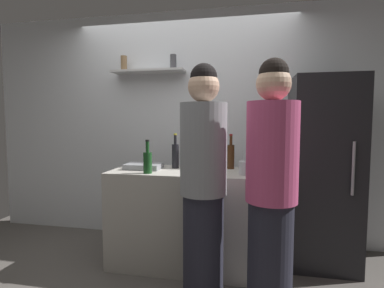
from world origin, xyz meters
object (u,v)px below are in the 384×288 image
(utensil_holder, at_px, (246,168))
(wine_bottle_amber_glass, at_px, (231,156))
(wine_bottle_dark_glass, at_px, (175,155))
(wine_bottle_pale_glass, at_px, (260,158))
(baking_pan, at_px, (144,166))
(water_bottle_plastic, at_px, (214,161))
(wine_bottle_green_glass, at_px, (148,161))
(person_pink_top, at_px, (271,194))
(refrigerator, at_px, (322,171))
(person_grey_hoodie, at_px, (203,187))

(utensil_holder, height_order, wine_bottle_amber_glass, wine_bottle_amber_glass)
(wine_bottle_dark_glass, xyz_separation_m, wine_bottle_pale_glass, (0.81, 0.03, -0.01))
(utensil_holder, bearing_deg, wine_bottle_dark_glass, 162.10)
(baking_pan, height_order, wine_bottle_pale_glass, wine_bottle_pale_glass)
(wine_bottle_pale_glass, xyz_separation_m, water_bottle_plastic, (-0.40, -0.25, -0.01))
(wine_bottle_amber_glass, height_order, wine_bottle_green_glass, wine_bottle_amber_glass)
(wine_bottle_green_glass, bearing_deg, water_bottle_plastic, 9.82)
(person_pink_top, bearing_deg, wine_bottle_amber_glass, 52.06)
(baking_pan, relative_size, utensil_holder, 1.56)
(refrigerator, height_order, baking_pan, refrigerator)
(wine_bottle_pale_glass, height_order, person_grey_hoodie, person_grey_hoodie)
(baking_pan, bearing_deg, wine_bottle_amber_glass, 11.92)
(person_grey_hoodie, bearing_deg, wine_bottle_green_glass, 0.19)
(wine_bottle_amber_glass, relative_size, person_pink_top, 0.19)
(wine_bottle_green_glass, xyz_separation_m, person_pink_top, (1.04, -0.47, -0.12))
(wine_bottle_dark_glass, bearing_deg, person_pink_top, -42.70)
(refrigerator, xyz_separation_m, wine_bottle_pale_glass, (-0.59, -0.17, 0.13))
(person_grey_hoodie, height_order, person_pink_top, person_grey_hoodie)
(baking_pan, xyz_separation_m, wine_bottle_dark_glass, (0.29, 0.10, 0.10))
(person_grey_hoodie, distance_m, person_pink_top, 0.49)
(utensil_holder, height_order, water_bottle_plastic, water_bottle_plastic)
(utensil_holder, distance_m, wine_bottle_dark_glass, 0.72)
(wine_bottle_dark_glass, bearing_deg, refrigerator, 7.84)
(refrigerator, relative_size, utensil_holder, 8.15)
(wine_bottle_green_glass, xyz_separation_m, person_grey_hoodie, (0.56, -0.37, -0.12))
(wine_bottle_amber_glass, bearing_deg, wine_bottle_green_glass, -150.38)
(utensil_holder, xyz_separation_m, wine_bottle_green_glass, (-0.85, -0.10, 0.05))
(baking_pan, xyz_separation_m, wine_bottle_amber_glass, (0.83, 0.17, 0.10))
(utensil_holder, bearing_deg, wine_bottle_pale_glass, 63.77)
(refrigerator, xyz_separation_m, baking_pan, (-1.69, -0.29, 0.04))
(water_bottle_plastic, bearing_deg, person_grey_hoodie, -92.16)
(wine_bottle_amber_glass, xyz_separation_m, wine_bottle_green_glass, (-0.70, -0.40, -0.02))
(water_bottle_plastic, bearing_deg, wine_bottle_dark_glass, 151.15)
(wine_bottle_dark_glass, distance_m, wine_bottle_green_glass, 0.37)
(wine_bottle_dark_glass, xyz_separation_m, wine_bottle_amber_glass, (0.54, 0.07, -0.00))
(utensil_holder, bearing_deg, wine_bottle_green_glass, -172.99)
(refrigerator, bearing_deg, baking_pan, -170.17)
(refrigerator, xyz_separation_m, person_pink_top, (-0.53, -0.99, 0.00))
(baking_pan, relative_size, wine_bottle_dark_glass, 0.99)
(wine_bottle_amber_glass, distance_m, wine_bottle_pale_glass, 0.28)
(person_pink_top, bearing_deg, baking_pan, 90.14)
(wine_bottle_pale_glass, bearing_deg, person_grey_hoodie, -119.85)
(water_bottle_plastic, distance_m, person_grey_hoodie, 0.49)
(baking_pan, distance_m, wine_bottle_dark_glass, 0.33)
(refrigerator, bearing_deg, wine_bottle_dark_glass, -172.16)
(wine_bottle_green_glass, height_order, person_grey_hoodie, person_grey_hoodie)
(refrigerator, bearing_deg, water_bottle_plastic, -157.06)
(wine_bottle_amber_glass, relative_size, water_bottle_plastic, 1.38)
(person_pink_top, bearing_deg, wine_bottle_green_glass, 96.69)
(refrigerator, height_order, person_pink_top, person_pink_top)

